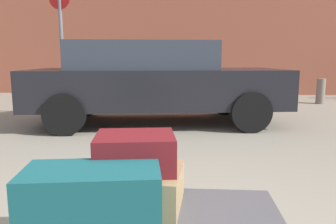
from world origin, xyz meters
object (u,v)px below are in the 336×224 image
at_px(bollard_kerb_near, 263,91).
at_px(bollard_kerb_mid, 321,91).
at_px(duffel_bag_teal_rear_left, 93,202).
at_px(duffel_bag_maroon_topmost_pile, 135,152).
at_px(no_parking_sign, 61,36).
at_px(suitcase_tan_front_right, 136,187).
at_px(parked_car, 154,80).

height_order(bollard_kerb_near, bollard_kerb_mid, same).
height_order(duffel_bag_teal_rear_left, duffel_bag_maroon_topmost_pile, duffel_bag_maroon_topmost_pile).
bearing_deg(no_parking_sign, bollard_kerb_near, 27.53).
relative_size(duffel_bag_teal_rear_left, duffel_bag_maroon_topmost_pile, 1.46).
bearing_deg(bollard_kerb_mid, suitcase_tan_front_right, -117.01).
height_order(suitcase_tan_front_right, no_parking_sign, no_parking_sign).
distance_m(duffel_bag_maroon_topmost_pile, bollard_kerb_mid, 7.90).
distance_m(suitcase_tan_front_right, duffel_bag_teal_rear_left, 0.36).
xyz_separation_m(suitcase_tan_front_right, bollard_kerb_mid, (3.59, 7.03, -0.12)).
bearing_deg(duffel_bag_maroon_topmost_pile, suitcase_tan_front_right, -98.29).
relative_size(parked_car, no_parking_sign, 1.75).
bearing_deg(no_parking_sign, duffel_bag_teal_rear_left, -67.62).
xyz_separation_m(duffel_bag_maroon_topmost_pile, parked_car, (-0.37, 4.13, 0.12)).
bearing_deg(bollard_kerb_near, parked_car, -130.71).
height_order(suitcase_tan_front_right, parked_car, parked_car).
xyz_separation_m(suitcase_tan_front_right, duffel_bag_maroon_topmost_pile, (0.00, 0.00, 0.20)).
relative_size(duffel_bag_maroon_topmost_pile, bollard_kerb_near, 0.65).
height_order(parked_car, bollard_kerb_mid, parked_car).
bearing_deg(suitcase_tan_front_right, bollard_kerb_near, 76.69).
bearing_deg(no_parking_sign, parked_car, -18.59).
height_order(duffel_bag_teal_rear_left, parked_car, parked_car).
height_order(suitcase_tan_front_right, bollard_kerb_near, bollard_kerb_near).
xyz_separation_m(duffel_bag_teal_rear_left, bollard_kerb_near, (2.27, 7.36, -0.18)).
xyz_separation_m(bollard_kerb_near, no_parking_sign, (-4.37, -2.28, 1.26)).
xyz_separation_m(suitcase_tan_front_right, bollard_kerb_near, (2.13, 7.03, -0.12)).
distance_m(duffel_bag_maroon_topmost_pile, bollard_kerb_near, 7.36).
relative_size(bollard_kerb_near, bollard_kerb_mid, 1.00).
height_order(suitcase_tan_front_right, duffel_bag_teal_rear_left, duffel_bag_teal_rear_left).
bearing_deg(suitcase_tan_front_right, duffel_bag_teal_rear_left, -110.30).
relative_size(duffel_bag_maroon_topmost_pile, no_parking_sign, 0.16).
bearing_deg(duffel_bag_maroon_topmost_pile, bollard_kerb_near, 64.86).
height_order(bollard_kerb_mid, no_parking_sign, no_parking_sign).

